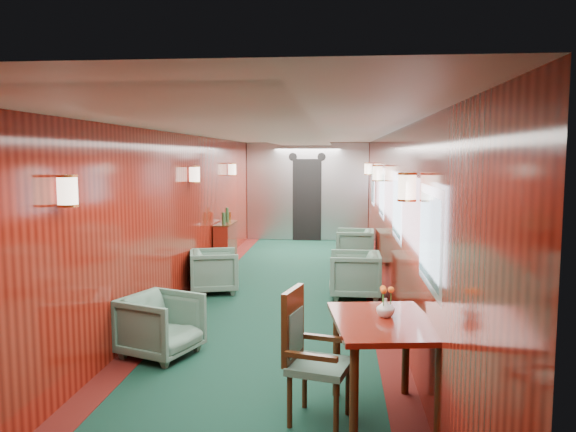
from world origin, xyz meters
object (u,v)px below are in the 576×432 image
Objects in this scene: armchair_left_far at (214,271)px; armchair_right_near at (355,275)px; dining_table at (383,336)px; armchair_left_near at (161,325)px; armchair_right_far at (355,246)px; credenza at (226,244)px; side_chair at (308,350)px.

armchair_left_far is 2.13m from armchair_right_near.
dining_table is 1.63× the size of armchair_left_far.
armchair_right_far is at bearing -0.94° from armchair_left_near.
credenza is at bearing 104.70° from dining_table.
credenza reaches higher than armchair_right_near.
armchair_right_near is (-0.12, 3.86, -0.34)m from dining_table.
dining_table is 1.66× the size of armchair_left_near.
armchair_right_near reaches higher than armchair_right_far.
armchair_left_far is (-0.06, 2.75, 0.00)m from armchair_left_near.
credenza reaches higher than side_chair.
dining_table reaches higher than armchair_left_far.
dining_table reaches higher than armchair_right_far.
credenza reaches higher than armchair_right_far.
side_chair is at bearing -6.40° from armchair_right_near.
armchair_left_near is 0.99× the size of armchair_left_far.
credenza is 3.19m from armchair_right_near.
dining_table reaches higher than armchair_left_near.
side_chair is at bearing 176.30° from dining_table.
armchair_left_near is (0.29, -4.76, -0.10)m from credenza.
armchair_right_far reaches higher than armchair_left_near.
credenza is at bearing -131.57° from armchair_right_near.
side_chair reaches higher than armchair_right_far.
armchair_right_near is at bearing 97.80° from side_chair.
armchair_left_far is at bearing -37.64° from armchair_right_far.
dining_table is 1.58× the size of armchair_right_near.
credenza is at bearing -8.64° from armchair_left_far.
dining_table is at bearing 18.79° from side_chair.
side_chair reaches higher than armchair_right_near.
side_chair is 0.94× the size of credenza.
dining_table is 3.88m from armchair_right_near.
armchair_left_near is at bearing 156.08° from side_chair.
armchair_right_far is (2.20, 2.57, 0.00)m from armchair_left_far.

